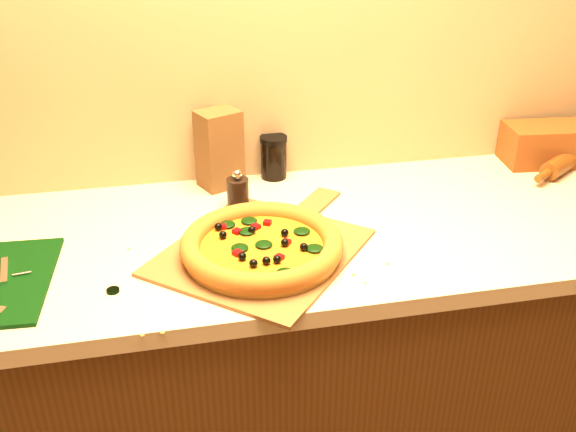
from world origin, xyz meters
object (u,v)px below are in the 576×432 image
object	(u,v)px
pizza	(262,246)
pepper_grinder	(238,192)
rolling_pin	(569,159)
pizza_peel	(264,248)
dark_jar	(274,157)

from	to	relation	value
pizza	pepper_grinder	world-z (taller)	pepper_grinder
rolling_pin	pepper_grinder	bearing A→B (deg)	-176.61
pizza	pizza_peel	bearing A→B (deg)	71.43
pepper_grinder	dark_jar	bearing A→B (deg)	53.37
pepper_grinder	rolling_pin	bearing A→B (deg)	3.39
pizza	dark_jar	world-z (taller)	dark_jar
rolling_pin	pizza_peel	bearing A→B (deg)	-163.44
pizza	dark_jar	distance (m)	0.44
pizza_peel	dark_jar	bearing A→B (deg)	116.78
pizza	rolling_pin	world-z (taller)	pizza
pizza_peel	pizza	bearing A→B (deg)	-68.10
rolling_pin	pizza	bearing A→B (deg)	-161.81
rolling_pin	dark_jar	size ratio (longest dim) A/B	2.80
rolling_pin	dark_jar	world-z (taller)	dark_jar
pizza_peel	pizza	world-z (taller)	pizza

